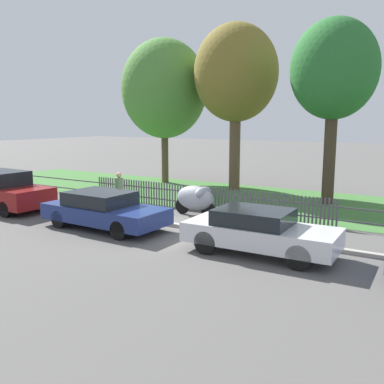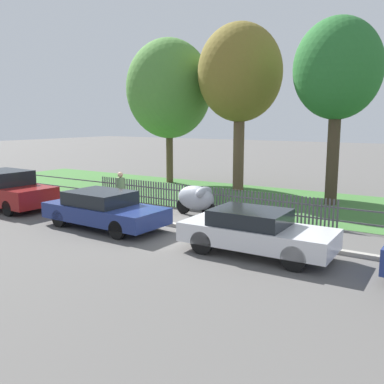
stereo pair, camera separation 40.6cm
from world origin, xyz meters
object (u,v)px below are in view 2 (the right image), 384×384
Objects in this scene: covered_motorcycle at (197,198)px; tree_behind_motorcycle at (240,74)px; tree_mid_park at (338,70)px; parked_car_silver_hatchback at (6,190)px; tree_nearest_kerb at (169,89)px; pedestrian_near_fence at (121,190)px; parked_car_black_saloon at (104,209)px; parked_car_navy_estate at (255,231)px.

tree_behind_motorcycle is (-1.49, 6.41, 5.22)m from covered_motorcycle.
tree_mid_park is at bearing 58.79° from covered_motorcycle.
parked_car_silver_hatchback is 10.84m from tree_nearest_kerb.
tree_mid_park reaches higher than pedestrian_near_fence.
tree_mid_park is at bearing 58.20° from parked_car_black_saloon.
covered_motorcycle is (7.42, 3.06, -0.08)m from parked_car_silver_hatchback.
tree_behind_motorcycle is 5.21× the size of pedestrian_near_fence.
tree_mid_park is 4.83× the size of pedestrian_near_fence.
tree_nearest_kerb reaches higher than covered_motorcycle.
parked_car_black_saloon reaches higher than parked_car_navy_estate.
parked_car_navy_estate is at bearing -44.48° from tree_nearest_kerb.
parked_car_silver_hatchback is 0.58× the size of tree_mid_park.
tree_nearest_kerb is (-9.98, 9.80, 4.71)m from parked_car_navy_estate.
pedestrian_near_fence is (-1.14, 2.11, 0.27)m from parked_car_black_saloon.
parked_car_navy_estate is at bearing 123.55° from pedestrian_near_fence.
pedestrian_near_fence is (-6.53, -6.18, -4.74)m from tree_mid_park.
parked_car_navy_estate is 9.60m from tree_mid_park.
parked_car_black_saloon is at bearing 78.61° from pedestrian_near_fence.
tree_behind_motorcycle reaches higher than parked_car_navy_estate.
parked_car_silver_hatchback reaches higher than covered_motorcycle.
covered_motorcycle is (1.72, 3.21, 0.06)m from parked_car_black_saloon.
pedestrian_near_fence is (-1.36, -7.51, -5.01)m from tree_behind_motorcycle.
pedestrian_near_fence is (-6.72, 2.02, 0.26)m from parked_car_navy_estate.
parked_car_silver_hatchback is 11.29m from parked_car_navy_estate.
tree_nearest_kerb is 9.92m from tree_mid_park.
covered_motorcycle is at bearing 24.43° from parked_car_silver_hatchback.
tree_behind_motorcycle is (-5.36, 9.53, 5.27)m from parked_car_navy_estate.
tree_nearest_kerb is at bearing 176.73° from tree_behind_motorcycle.
pedestrian_near_fence is at bearing -67.31° from tree_nearest_kerb.
tree_nearest_kerb is (-6.11, 6.67, 4.66)m from covered_motorcycle.
tree_behind_motorcycle is at bearing 89.94° from parked_car_black_saloon.
parked_car_silver_hatchback is 2.47× the size of covered_motorcycle.
parked_car_black_saloon is at bearing -113.38° from covered_motorcycle.
tree_mid_park is at bearing 89.89° from parked_car_navy_estate.
parked_car_black_saloon is 0.54× the size of tree_nearest_kerb.
tree_behind_motorcycle is (0.22, 9.62, 5.28)m from parked_car_black_saloon.
covered_motorcycle is at bearing 161.44° from pedestrian_near_fence.
tree_nearest_kerb is 9.53m from pedestrian_near_fence.
tree_nearest_kerb reaches higher than parked_car_navy_estate.
covered_motorcycle is (-3.87, 3.12, 0.05)m from parked_car_navy_estate.
tree_behind_motorcycle is (4.61, -0.26, 0.56)m from tree_nearest_kerb.
tree_behind_motorcycle is at bearing -3.27° from tree_nearest_kerb.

